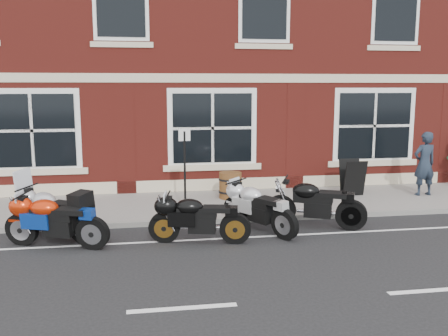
{
  "coord_description": "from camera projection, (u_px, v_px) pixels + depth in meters",
  "views": [
    {
      "loc": [
        -0.5,
        -9.8,
        3.19
      ],
      "look_at": [
        1.36,
        1.6,
        1.28
      ],
      "focal_mm": 40.0,
      "sensor_mm": 36.0,
      "label": 1
    }
  ],
  "objects": [
    {
      "name": "ground",
      "position": [
        171.0,
        244.0,
        10.15
      ],
      "size": [
        80.0,
        80.0,
        0.0
      ],
      "primitive_type": "plane",
      "color": "black",
      "rests_on": "ground"
    },
    {
      "name": "sidewalk",
      "position": [
        164.0,
        206.0,
        13.06
      ],
      "size": [
        30.0,
        3.0,
        0.12
      ],
      "primitive_type": "cube",
      "color": "slate",
      "rests_on": "ground"
    },
    {
      "name": "kerb",
      "position": [
        167.0,
        223.0,
        11.52
      ],
      "size": [
        30.0,
        0.16,
        0.12
      ],
      "primitive_type": "cube",
      "color": "slate",
      "rests_on": "ground"
    },
    {
      "name": "pub_building",
      "position": [
        153.0,
        12.0,
        19.39
      ],
      "size": [
        24.0,
        12.0,
        12.0
      ],
      "primitive_type": "cube",
      "color": "maroon",
      "rests_on": "ground"
    },
    {
      "name": "moto_touring_silver",
      "position": [
        53.0,
        211.0,
        10.5
      ],
      "size": [
        1.86,
        1.4,
        1.44
      ],
      "rotation": [
        0.0,
        0.0,
        0.94
      ],
      "color": "black",
      "rests_on": "ground"
    },
    {
      "name": "moto_sport_red",
      "position": [
        55.0,
        219.0,
        9.89
      ],
      "size": [
        2.12,
        0.87,
        0.99
      ],
      "rotation": [
        0.0,
        0.0,
        1.23
      ],
      "color": "black",
      "rests_on": "ground"
    },
    {
      "name": "moto_sport_black",
      "position": [
        198.0,
        217.0,
        10.16
      ],
      "size": [
        2.07,
        0.58,
        0.94
      ],
      "rotation": [
        0.0,
        0.0,
        1.35
      ],
      "color": "black",
      "rests_on": "ground"
    },
    {
      "name": "moto_sport_silver",
      "position": [
        259.0,
        206.0,
        10.97
      ],
      "size": [
        1.27,
        1.93,
        0.99
      ],
      "rotation": [
        0.0,
        0.0,
        0.56
      ],
      "color": "black",
      "rests_on": "ground"
    },
    {
      "name": "moto_naked_black",
      "position": [
        314.0,
        202.0,
        11.3
      ],
      "size": [
        2.11,
        1.14,
        1.03
      ],
      "rotation": [
        0.0,
        0.0,
        1.11
      ],
      "color": "black",
      "rests_on": "ground"
    },
    {
      "name": "pedestrian_left",
      "position": [
        424.0,
        164.0,
        14.0
      ],
      "size": [
        0.69,
        0.48,
        1.8
      ],
      "primitive_type": "imported",
      "rotation": [
        0.0,
        0.0,
        3.21
      ],
      "color": "#1C2633",
      "rests_on": "sidewalk"
    },
    {
      "name": "a_board_sign",
      "position": [
        352.0,
        177.0,
        14.07
      ],
      "size": [
        0.62,
        0.41,
        1.02
      ],
      "primitive_type": null,
      "rotation": [
        0.0,
        0.0,
        0.01
      ],
      "color": "black",
      "rests_on": "sidewalk"
    },
    {
      "name": "barrel_planter",
      "position": [
        230.0,
        185.0,
        13.72
      ],
      "size": [
        0.65,
        0.65,
        0.72
      ],
      "color": "#452112",
      "rests_on": "sidewalk"
    },
    {
      "name": "parking_sign",
      "position": [
        185.0,
        164.0,
        12.16
      ],
      "size": [
        0.29,
        0.05,
        2.03
      ],
      "rotation": [
        0.0,
        0.0,
        0.13
      ],
      "color": "black",
      "rests_on": "sidewalk"
    }
  ]
}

